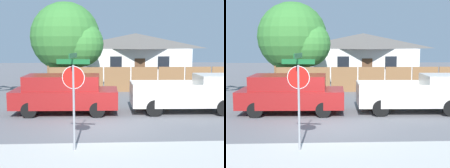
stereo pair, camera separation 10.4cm
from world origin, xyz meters
TOP-DOWN VIEW (x-y plane):
  - ground_plane at (0.00, 0.00)m, footprint 80.00×80.00m
  - sidewalk_strip at (0.00, -3.60)m, footprint 36.00×3.20m
  - wooden_fence at (3.03, 8.86)m, footprint 13.12×0.12m
  - house at (3.48, 17.29)m, footprint 9.82×6.39m
  - oak_tree at (-2.21, 10.54)m, footprint 5.23×4.98m
  - red_suv at (-1.75, 2.53)m, footprint 4.97×2.15m
  - orange_pickup at (4.26, 2.52)m, footprint 5.24×2.14m
  - stop_sign at (-0.94, -2.68)m, footprint 1.02×0.92m

SIDE VIEW (x-z plane):
  - ground_plane at x=0.00m, z-range 0.00..0.00m
  - sidewalk_strip at x=0.00m, z-range 0.00..0.01m
  - wooden_fence at x=3.03m, z-range -0.05..1.76m
  - orange_pickup at x=4.26m, z-range -0.02..1.80m
  - red_suv at x=-1.75m, z-range 0.07..1.90m
  - stop_sign at x=-0.94m, z-range 0.55..3.58m
  - house at x=3.48m, z-range 0.07..4.29m
  - oak_tree at x=-2.21m, z-range 0.52..6.75m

